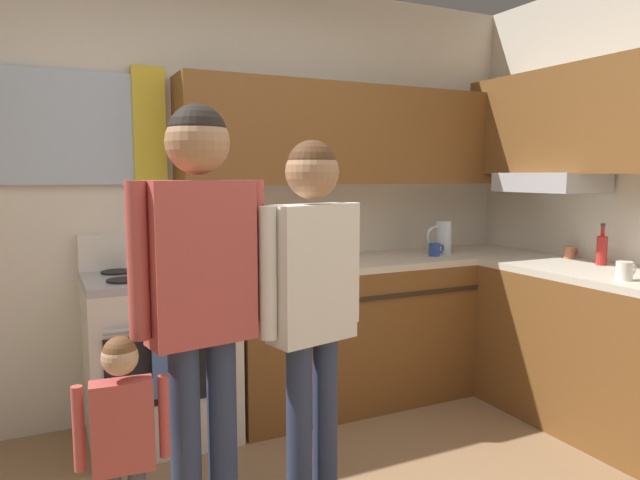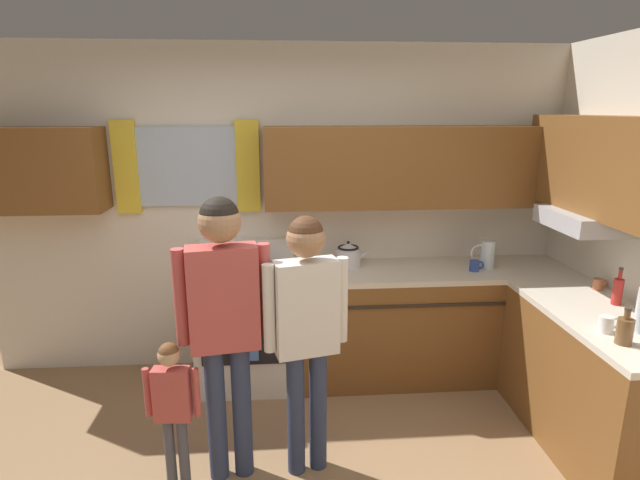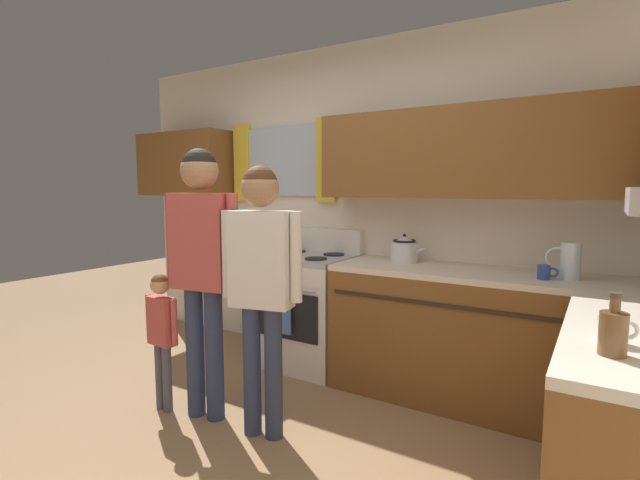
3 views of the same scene
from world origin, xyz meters
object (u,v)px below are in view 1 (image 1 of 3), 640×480
Objects in this scene: stove_oven at (160,353)px; small_child at (123,435)px; cup_terracotta at (570,252)px; stovetop_kettle at (288,246)px; adult_holding_child at (201,279)px; mug_ceramic_white at (625,271)px; bottle_sauce_red at (602,249)px; mug_cobalt_blue at (435,249)px; water_pitcher at (442,237)px; adult_in_plaid at (312,287)px.

stove_oven is 1.22× the size of small_child.
stovetop_kettle is (-1.65, 0.66, 0.06)m from cup_terracotta.
mug_ceramic_white is at bearing -3.39° from adult_holding_child.
stovetop_kettle is 0.30× the size of small_child.
bottle_sauce_red is 0.98m from mug_cobalt_blue.
small_child is at bearing 178.93° from mug_ceramic_white.
water_pitcher reaches higher than stove_oven.
water_pitcher is (1.07, -0.12, 0.02)m from stovetop_kettle.
cup_terracotta is 0.84m from mug_cobalt_blue.
stove_oven is at bearing 87.98° from adult_holding_child.
adult_holding_child is 0.46m from adult_in_plaid.
small_child is (-0.30, -0.08, -0.49)m from adult_holding_child.
cup_terracotta is 0.12× the size of small_child.
stovetop_kettle is at bearing 54.74° from adult_holding_child.
adult_holding_child is at bearing -150.73° from water_pitcher.
stovetop_kettle reaches higher than mug_ceramic_white.
mug_ceramic_white is 1.17m from mug_cobalt_blue.
adult_holding_child is at bearing 15.29° from small_child.
adult_holding_child reaches higher than mug_cobalt_blue.
small_child is (-2.09, -1.08, -0.38)m from mug_cobalt_blue.
stove_oven is at bearing 167.24° from cup_terracotta.
bottle_sauce_red is 0.90× the size of stovetop_kettle.
stovetop_kettle is (-1.28, 1.32, 0.05)m from mug_ceramic_white.
mug_ceramic_white is 2.13m from adult_holding_child.
mug_cobalt_blue is (-0.70, 0.47, 0.00)m from cup_terracotta.
mug_cobalt_blue is 0.52× the size of water_pitcher.
adult_holding_child is at bearing -125.26° from stovetop_kettle.
stovetop_kettle is at bearing 71.59° from adult_in_plaid.
water_pitcher reaches higher than mug_ceramic_white.
stovetop_kettle is at bearing 149.90° from bottle_sauce_red.
bottle_sauce_red reaches higher than small_child.
adult_in_plaid is (-2.04, -0.52, 0.04)m from cup_terracotta.
stove_oven is 5.00× the size of water_pitcher.
water_pitcher is (0.12, 0.08, 0.07)m from mug_cobalt_blue.
stove_oven is 1.95m from water_pitcher.
mug_cobalt_blue is (-0.32, 1.12, -0.00)m from mug_ceramic_white.
small_child is (-0.33, -1.17, 0.10)m from stove_oven.
mug_cobalt_blue is 0.42× the size of stovetop_kettle.
adult_in_plaid is (-1.99, -0.25, -0.01)m from bottle_sauce_red.
water_pitcher is 0.24× the size of small_child.
small_child is at bearing -164.71° from adult_holding_child.
bottle_sauce_red is 1.85m from stovetop_kettle.
adult_holding_child is at bearing -150.97° from mug_cobalt_blue.
adult_holding_child is (-2.12, 0.13, 0.11)m from mug_ceramic_white.
adult_holding_child is at bearing -167.98° from cup_terracotta.
bottle_sauce_red is 1.95× the size of mug_ceramic_white.
cup_terracotta is 0.40× the size of stovetop_kettle.
stovetop_kettle reaches higher than small_child.
adult_holding_child is at bearing -178.13° from adult_in_plaid.
cup_terracotta is (2.46, -0.56, 0.47)m from stove_oven.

